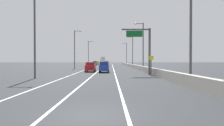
% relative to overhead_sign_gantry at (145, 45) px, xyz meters
% --- Properties ---
extents(ground_plane, '(320.00, 320.00, 0.00)m').
position_rel_overhead_sign_gantry_xyz_m(ground_plane, '(-6.29, 41.78, -4.73)').
color(ground_plane, '#26282B').
extents(lane_stripe_left, '(0.16, 130.00, 0.00)m').
position_rel_overhead_sign_gantry_xyz_m(lane_stripe_left, '(-11.79, 32.78, -4.73)').
color(lane_stripe_left, silver).
rests_on(lane_stripe_left, ground_plane).
extents(lane_stripe_center, '(0.16, 130.00, 0.00)m').
position_rel_overhead_sign_gantry_xyz_m(lane_stripe_center, '(-8.29, 32.78, -4.73)').
color(lane_stripe_center, silver).
rests_on(lane_stripe_center, ground_plane).
extents(lane_stripe_right, '(0.16, 130.00, 0.00)m').
position_rel_overhead_sign_gantry_xyz_m(lane_stripe_right, '(-4.79, 32.78, -4.73)').
color(lane_stripe_right, silver).
rests_on(lane_stripe_right, ground_plane).
extents(jersey_barrier_right, '(0.60, 120.00, 1.10)m').
position_rel_overhead_sign_gantry_xyz_m(jersey_barrier_right, '(1.34, 17.78, -4.18)').
color(jersey_barrier_right, '#9E998E').
rests_on(jersey_barrier_right, ground_plane).
extents(overhead_sign_gantry, '(4.68, 0.36, 7.50)m').
position_rel_overhead_sign_gantry_xyz_m(overhead_sign_gantry, '(0.00, 0.00, 0.00)').
color(overhead_sign_gantry, '#47474C').
rests_on(overhead_sign_gantry, ground_plane).
extents(speed_advisory_sign, '(0.60, 0.11, 3.00)m').
position_rel_overhead_sign_gantry_xyz_m(speed_advisory_sign, '(0.44, -2.71, -2.96)').
color(speed_advisory_sign, '#4C4C51').
rests_on(speed_advisory_sign, ground_plane).
extents(lamp_post_right_near, '(2.14, 0.44, 10.82)m').
position_rel_overhead_sign_gantry_xyz_m(lamp_post_right_near, '(2.03, -11.95, 1.44)').
color(lamp_post_right_near, '#4C4C51').
rests_on(lamp_post_right_near, ground_plane).
extents(lamp_post_right_second, '(2.14, 0.44, 10.82)m').
position_rel_overhead_sign_gantry_xyz_m(lamp_post_right_second, '(1.54, 12.13, 1.44)').
color(lamp_post_right_second, '#4C4C51').
rests_on(lamp_post_right_second, ground_plane).
extents(lamp_post_right_third, '(2.14, 0.44, 10.82)m').
position_rel_overhead_sign_gantry_xyz_m(lamp_post_right_third, '(1.96, 36.21, 1.44)').
color(lamp_post_right_third, '#4C4C51').
rests_on(lamp_post_right_third, ground_plane).
extents(lamp_post_right_fourth, '(2.14, 0.44, 10.82)m').
position_rel_overhead_sign_gantry_xyz_m(lamp_post_right_fourth, '(1.82, 60.28, 1.44)').
color(lamp_post_right_fourth, '#4C4C51').
rests_on(lamp_post_right_fourth, ground_plane).
extents(lamp_post_left_near, '(2.14, 0.44, 10.82)m').
position_rel_overhead_sign_gantry_xyz_m(lamp_post_left_near, '(-15.03, -5.95, 1.44)').
color(lamp_post_left_near, '#4C4C51').
rests_on(lamp_post_left_near, ground_plane).
extents(lamp_post_left_mid, '(2.14, 0.44, 10.82)m').
position_rel_overhead_sign_gantry_xyz_m(lamp_post_left_mid, '(-15.52, 22.94, 1.44)').
color(lamp_post_left_mid, '#4C4C51').
rests_on(lamp_post_left_mid, ground_plane).
extents(lamp_post_left_far, '(2.14, 0.44, 10.82)m').
position_rel_overhead_sign_gantry_xyz_m(lamp_post_left_far, '(-15.09, 51.84, 1.44)').
color(lamp_post_left_far, '#4C4C51').
rests_on(lamp_post_left_far, ground_plane).
extents(car_yellow_0, '(1.95, 4.30, 1.86)m').
position_rel_overhead_sign_gantry_xyz_m(car_yellow_0, '(-12.67, 68.37, -3.80)').
color(car_yellow_0, gold).
rests_on(car_yellow_0, ground_plane).
extents(car_silver_1, '(1.76, 4.40, 2.15)m').
position_rel_overhead_sign_gantry_xyz_m(car_silver_1, '(-7.05, 39.89, -3.66)').
color(car_silver_1, '#B7B7BC').
rests_on(car_silver_1, ground_plane).
extents(car_blue_2, '(1.88, 4.05, 2.07)m').
position_rel_overhead_sign_gantry_xyz_m(car_blue_2, '(-6.79, 6.21, -3.70)').
color(car_blue_2, '#1E389E').
rests_on(car_blue_2, ground_plane).
extents(car_gray_3, '(1.90, 4.40, 2.07)m').
position_rel_overhead_sign_gantry_xyz_m(car_gray_3, '(-12.65, 54.24, -3.70)').
color(car_gray_3, slate).
rests_on(car_gray_3, ground_plane).
extents(car_red_4, '(2.03, 4.12, 1.97)m').
position_rel_overhead_sign_gantry_xyz_m(car_red_4, '(-9.64, 8.10, -3.75)').
color(car_red_4, red).
rests_on(car_red_4, ground_plane).
extents(box_truck, '(2.60, 7.74, 4.26)m').
position_rel_overhead_sign_gantry_xyz_m(box_truck, '(-9.86, 70.65, -2.78)').
color(box_truck, silver).
rests_on(box_truck, ground_plane).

